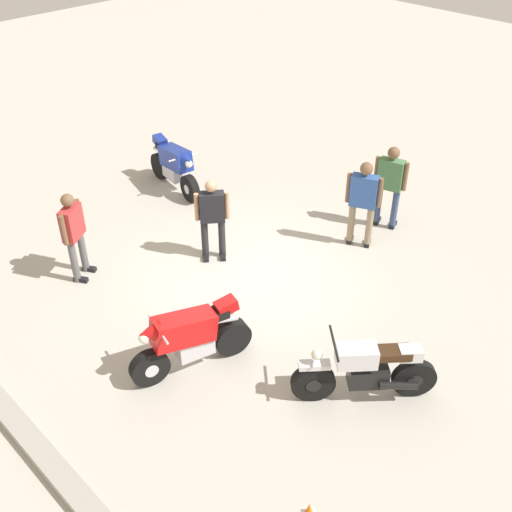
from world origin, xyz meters
The scene contains 9 objects.
ground_plane centered at (0.00, 0.00, 0.00)m, with size 40.00×40.00×0.00m, color #B7B2A8.
curb_edge centered at (0.00, 4.60, 0.07)m, with size 14.00×0.30×0.15m, color #9C978F.
motorcycle_silver_cruiser centered at (-3.31, 0.78, 0.52)m, with size 1.47×1.65×1.09m.
motorcycle_blue_sportbike centered at (3.48, -1.21, 0.59)m, with size 1.95×0.71×1.14m.
motorcycle_red_sportbike centered at (-1.10, 2.14, 0.59)m, with size 0.83×1.93×1.14m.
person_in_red_shirt centered at (2.10, 2.09, 0.97)m, with size 0.49×0.61×1.70m.
person_in_blue_shirt centered at (-0.84, -2.33, 1.04)m, with size 0.65×0.48×1.79m.
person_in_green_shirt centered at (-0.79, -3.26, 1.02)m, with size 0.67×0.42×1.77m.
person_in_black_shirt centered at (0.85, -0.04, 0.93)m, with size 0.51×0.56×1.64m.
Camera 1 is at (-6.57, 6.19, 6.80)m, focal length 43.21 mm.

